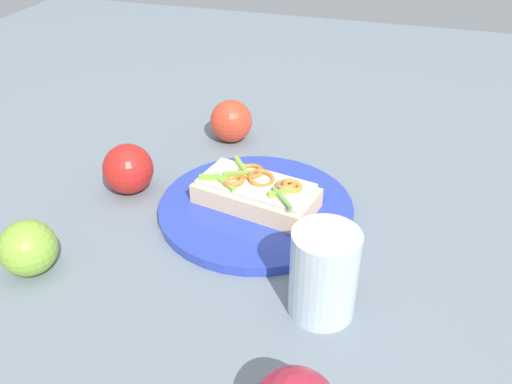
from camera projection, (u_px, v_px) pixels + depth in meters
name	position (u px, v px, depth m)	size (l,w,h in m)	color
ground_plane	(256.00, 212.00, 0.77)	(2.00, 2.00, 0.00)	slate
plate	(256.00, 208.00, 0.77)	(0.27, 0.27, 0.01)	#2C41B2
sandwich	(256.00, 192.00, 0.75)	(0.18, 0.11, 0.05)	beige
apple_0	(231.00, 121.00, 0.93)	(0.07, 0.07, 0.07)	red
apple_1	(129.00, 168.00, 0.80)	(0.07, 0.07, 0.07)	red
apple_2	(28.00, 248.00, 0.65)	(0.07, 0.07, 0.07)	#82B237
drinking_glass	(324.00, 273.00, 0.58)	(0.07, 0.07, 0.11)	silver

